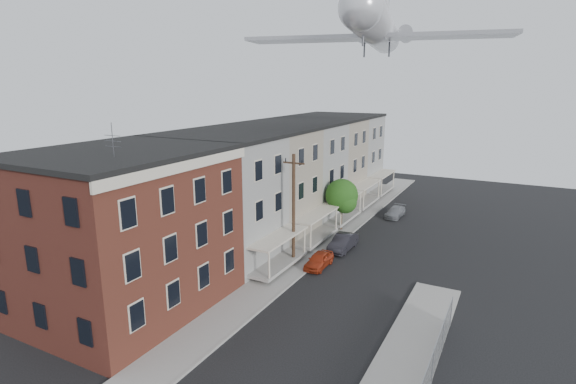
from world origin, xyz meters
name	(u,v)px	position (x,y,z in m)	size (l,w,h in m)	color
sidewalk_left	(324,242)	(-5.50, 24.00, 0.06)	(3.00, 62.00, 0.12)	gray
curb_left	(339,244)	(-4.05, 24.00, 0.07)	(0.15, 62.00, 0.14)	gray
corner_building	(124,231)	(-12.00, 7.00, 5.16)	(10.31, 12.30, 12.15)	black
row_house_a	(216,198)	(-11.96, 16.50, 5.13)	(11.98, 7.00, 10.30)	slate
row_house_b	(260,182)	(-11.96, 23.50, 5.13)	(11.98, 7.00, 10.30)	gray
row_house_c	(294,170)	(-11.96, 30.50, 5.13)	(11.98, 7.00, 10.30)	slate
row_house_d	(320,160)	(-11.96, 37.50, 5.13)	(11.98, 7.00, 10.30)	gray
row_house_e	(340,153)	(-11.96, 44.50, 5.13)	(11.98, 7.00, 10.30)	slate
utility_pole	(294,209)	(-5.60, 18.00, 4.67)	(1.80, 0.26, 9.00)	black
street_tree	(343,197)	(-5.27, 27.92, 3.45)	(3.22, 3.20, 5.20)	black
car_near	(319,260)	(-3.60, 18.52, 0.60)	(1.41, 3.51, 1.19)	#A22F14
car_mid	(343,242)	(-3.29, 23.02, 0.69)	(1.45, 4.17, 1.37)	black
car_far	(395,212)	(-1.80, 35.10, 0.55)	(1.55, 3.82, 1.11)	slate
airplane	(377,28)	(-2.54, 27.88, 18.86)	(22.00, 25.14, 7.23)	silver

